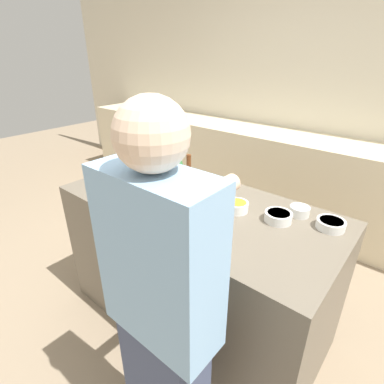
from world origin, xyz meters
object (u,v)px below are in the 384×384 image
baking_tray (179,204)px  candy_bowl_far_left (205,187)px  candy_bowl_far_right (278,216)px  candy_bowl_near_tray_left (139,166)px  mug (216,247)px  person (163,317)px  candy_bowl_beside_tree (237,206)px  gingerbread_house (179,186)px  candy_bowl_behind_tray (331,224)px  candy_bowl_center_rear (300,211)px  candy_bowl_front_corner (148,177)px  decorative_tree (173,149)px

baking_tray → candy_bowl_far_left: (-0.01, 0.25, 0.02)m
candy_bowl_far_right → candy_bowl_near_tray_left: 1.10m
candy_bowl_near_tray_left → mug: 1.12m
baking_tray → person: size_ratio=0.23×
candy_bowl_beside_tree → gingerbread_house: bearing=-152.0°
candy_bowl_behind_tray → candy_bowl_far_right: bearing=-156.0°
candy_bowl_center_rear → person: (-0.12, -0.90, -0.09)m
candy_bowl_beside_tree → mug: mug is taller
mug → gingerbread_house: bearing=151.1°
candy_bowl_front_corner → mug: (0.83, -0.37, 0.02)m
baking_tray → candy_bowl_far_right: size_ratio=2.63×
baking_tray → person: 0.73m
candy_bowl_far_right → candy_bowl_front_corner: candy_bowl_far_right is taller
candy_bowl_near_tray_left → person: (1.04, -0.80, -0.09)m
baking_tray → person: (0.44, -0.58, -0.07)m
candy_bowl_beside_tree → mug: bearing=-70.0°
mug → person: 0.36m
person → candy_bowl_center_rear: bearing=82.4°
baking_tray → decorative_tree: size_ratio=0.88×
candy_bowl_center_rear → candy_bowl_front_corner: size_ratio=0.93×
candy_bowl_near_tray_left → candy_bowl_front_corner: (0.19, -0.09, -0.00)m
gingerbread_house → candy_bowl_far_left: 0.27m
decorative_tree → candy_bowl_far_right: 0.82m
gingerbread_house → candy_bowl_center_rear: gingerbread_house is taller
person → candy_bowl_behind_tray: bearing=71.7°
baking_tray → mug: 0.49m
candy_bowl_center_rear → candy_bowl_front_corner: 0.99m
baking_tray → candy_bowl_beside_tree: candy_bowl_beside_tree is taller
gingerbread_house → candy_bowl_near_tray_left: gingerbread_house is taller
gingerbread_house → candy_bowl_behind_tray: 0.79m
candy_bowl_far_right → mug: (-0.08, -0.43, 0.01)m
candy_bowl_near_tray_left → person: 1.32m
baking_tray → candy_bowl_center_rear: (0.56, 0.32, 0.02)m
gingerbread_house → candy_bowl_far_right: (0.50, 0.20, -0.09)m
candy_bowl_far_right → candy_bowl_near_tray_left: size_ratio=1.30×
baking_tray → candy_bowl_front_corner: 0.43m
candy_bowl_far_right → candy_bowl_near_tray_left: candy_bowl_far_right is taller
candy_bowl_far_left → mug: 0.65m
candy_bowl_beside_tree → candy_bowl_front_corner: candy_bowl_beside_tree is taller
candy_bowl_far_right → candy_bowl_beside_tree: size_ratio=1.11×
candy_bowl_beside_tree → candy_bowl_center_rear: bearing=31.6°
decorative_tree → candy_bowl_far_right: decorative_tree is taller
mug → candy_bowl_center_rear: bearing=75.9°
decorative_tree → candy_bowl_behind_tray: 1.04m
gingerbread_house → person: bearing=-52.4°
candy_bowl_beside_tree → person: (0.16, -0.73, -0.09)m
candy_bowl_near_tray_left → candy_bowl_front_corner: size_ratio=0.95×
person → gingerbread_house: bearing=127.6°
candy_bowl_center_rear → person: person is taller
candy_bowl_far_left → candy_bowl_front_corner: (-0.40, -0.11, -0.00)m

